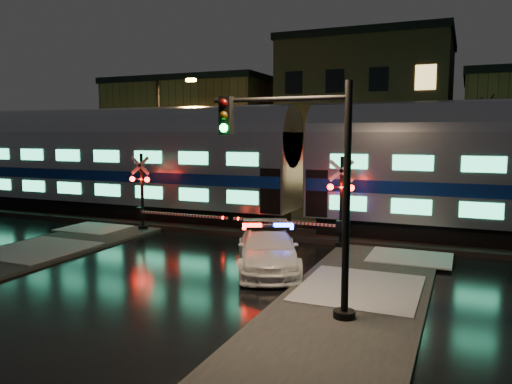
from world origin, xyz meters
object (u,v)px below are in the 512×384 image
Objects in this scene: police_car at (268,249)px; streetlight at (163,133)px; crossing_signal_right at (332,211)px; crossing_signal_left at (147,200)px; traffic_light at (309,195)px.

police_car is 16.11m from streetlight.
crossing_signal_right is 14.62m from streetlight.
crossing_signal_left is 0.65× the size of streetlight.
crossing_signal_left is 0.89× the size of traffic_light.
crossing_signal_right reaches higher than police_car.
streetlight is (-11.33, 10.72, 4.04)m from police_car.
crossing_signal_left reaches higher than police_car.
police_car is at bearing -27.08° from crossing_signal_left.
police_car is 8.86m from crossing_signal_left.
streetlight reaches higher than police_car.
crossing_signal_right is 1.01× the size of crossing_signal_left.
streetlight is at bearing 112.40° from police_car.
police_car is 1.01× the size of crossing_signal_left.
traffic_light is (10.52, -7.88, 1.65)m from crossing_signal_left.
streetlight is at bearing 151.99° from crossing_signal_right.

